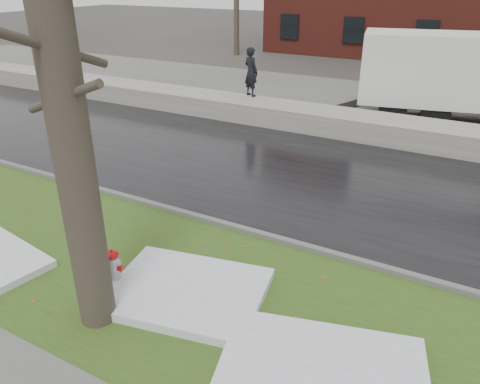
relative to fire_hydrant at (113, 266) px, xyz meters
The scene contains 14 objects.
ground 2.07m from the fire_hydrant, 61.05° to the left, with size 120.00×120.00×0.00m, color #47423D.
verge 1.19m from the fire_hydrant, 28.12° to the left, with size 60.00×4.50×0.04m, color #2D4B19.
road 6.36m from the fire_hydrant, 81.11° to the left, with size 60.00×7.00×0.03m, color black.
parking_lot 14.81m from the fire_hydrant, 86.20° to the left, with size 60.00×9.00×0.03m, color slate.
curb 2.97m from the fire_hydrant, 70.51° to the left, with size 60.00×0.15×0.14m, color slate.
snowbank 10.52m from the fire_hydrant, 84.65° to the left, with size 60.00×1.60×0.75m, color #ABA69C.
bg_tree_left 26.36m from the fire_hydrant, 114.87° to the left, with size 1.40×1.62×6.50m.
bg_tree_center 28.37m from the fire_hydrant, 100.24° to the left, with size 1.40×1.62×6.50m.
fire_hydrant is the anchor object (origin of this frame).
tree 3.23m from the fire_hydrant, 65.25° to the right, with size 1.45×1.73×6.97m.
box_truck 14.40m from the fire_hydrant, 74.08° to the left, with size 9.61×3.92×3.18m.
worker 11.59m from the fire_hydrant, 105.98° to the left, with size 0.67×0.44×1.83m, color black.
snow_patch_near 1.37m from the fire_hydrant, 16.64° to the left, with size 2.60×2.00×0.16m, color white.
snow_patch_side 3.94m from the fire_hydrant, ahead, with size 2.80×1.80×0.18m, color white.
Camera 1 is at (4.28, -6.66, 5.07)m, focal length 35.00 mm.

